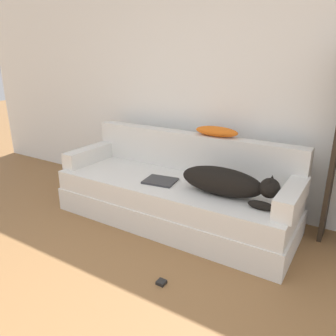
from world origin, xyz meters
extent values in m
cube|color=white|center=(0.00, 2.70, 1.35)|extent=(7.35, 0.06, 2.70)
cube|color=silver|center=(-0.21, 2.06, 0.12)|extent=(2.29, 0.84, 0.23)
cube|color=silver|center=(-0.21, 2.05, 0.33)|extent=(2.25, 0.80, 0.19)
cube|color=silver|center=(-0.21, 2.40, 0.62)|extent=(2.25, 0.15, 0.38)
cube|color=silver|center=(-1.27, 2.05, 0.50)|extent=(0.15, 0.65, 0.16)
cube|color=silver|center=(0.86, 2.05, 0.50)|extent=(0.15, 0.65, 0.16)
ellipsoid|color=black|center=(0.30, 1.98, 0.54)|extent=(0.71, 0.23, 0.24)
sphere|color=black|center=(0.71, 1.98, 0.57)|extent=(0.16, 0.16, 0.16)
cone|color=black|center=(0.71, 1.94, 0.63)|extent=(0.06, 0.06, 0.07)
cone|color=black|center=(0.71, 2.02, 0.63)|extent=(0.06, 0.06, 0.07)
ellipsoid|color=black|center=(0.68, 1.88, 0.46)|extent=(0.21, 0.06, 0.07)
cube|color=#2D2D30|center=(-0.29, 1.96, 0.43)|extent=(0.32, 0.28, 0.02)
ellipsoid|color=orange|center=(0.05, 2.42, 0.85)|extent=(0.43, 0.17, 0.09)
cube|color=#2D2319|center=(1.07, 2.52, 0.81)|extent=(0.04, 0.26, 1.62)
cube|color=black|center=(0.21, 1.20, 0.01)|extent=(0.06, 0.06, 0.02)
camera|label=1|loc=(1.27, -0.41, 1.54)|focal=35.00mm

